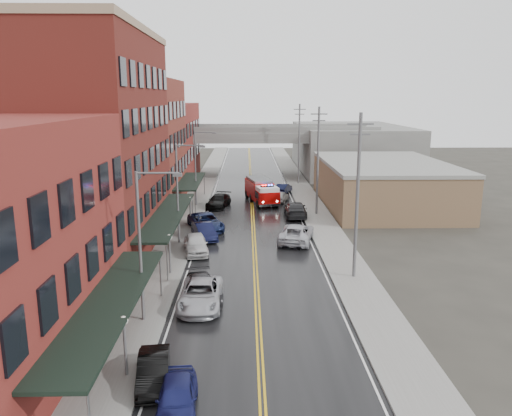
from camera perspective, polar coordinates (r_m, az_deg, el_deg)
name	(u,v)px	position (r m, az deg, el deg)	size (l,w,h in m)	color
ground	(262,400)	(23.50, 0.73, -21.12)	(220.00, 220.00, 0.00)	#2D2B26
road	(253,226)	(51.22, -0.33, -2.12)	(11.00, 160.00, 0.02)	black
sidewalk_left	(182,226)	(51.63, -8.46, -2.07)	(3.00, 160.00, 0.15)	slate
sidewalk_right	(324,225)	(51.82, 7.78, -1.99)	(3.00, 160.00, 0.15)	slate
curb_left	(198,226)	(51.45, -6.64, -2.07)	(0.30, 160.00, 0.15)	gray
curb_right	(308,226)	(51.59, 5.96, -2.01)	(0.30, 160.00, 0.15)	gray
brick_building_b	(97,146)	(44.56, -17.71, 6.82)	(9.00, 20.00, 18.00)	#571E17
brick_building_c	(141,144)	(61.60, -13.04, 7.14)	(9.00, 15.00, 15.00)	maroon
brick_building_far	(165,143)	(78.87, -10.40, 7.30)	(9.00, 20.00, 12.00)	maroon
tan_building	(383,185)	(62.71, 14.34, 2.55)	(14.00, 22.00, 5.00)	brown
right_far_block	(350,148)	(91.90, 10.70, 6.77)	(18.00, 30.00, 8.00)	slate
awning_0	(111,302)	(26.49, -16.23, -10.24)	(2.60, 16.00, 3.09)	black
awning_1	(169,214)	(44.24, -9.96, -0.72)	(2.60, 18.00, 3.09)	black
awning_2	(191,181)	(61.25, -7.50, 3.06)	(2.60, 13.00, 3.09)	black
globe_lamp_0	(124,332)	(24.74, -14.83, -13.57)	(0.44, 0.44, 3.12)	#59595B
globe_lamp_1	(169,245)	(37.56, -9.87, -4.18)	(0.44, 0.44, 3.12)	#59595B
globe_lamp_2	(190,205)	(51.01, -7.54, 0.36)	(0.44, 0.44, 3.12)	#59595B
street_lamp_0	(144,238)	(29.23, -12.71, -3.31)	(2.64, 0.22, 9.00)	#59595B
street_lamp_1	(180,188)	(44.63, -8.67, 2.33)	(2.64, 0.22, 9.00)	#59595B
street_lamp_2	(197,164)	(60.34, -6.72, 5.05)	(2.64, 0.22, 9.00)	#59595B
utility_pole_0	(357,194)	(36.05, 11.51, 1.58)	(1.80, 0.24, 12.00)	#59595B
utility_pole_1	(318,159)	(55.50, 7.08, 5.55)	(1.80, 0.24, 12.00)	#59595B
utility_pole_2	(299,143)	(75.25, 4.94, 7.44)	(1.80, 0.24, 12.00)	#59595B
overpass	(250,141)	(81.84, -0.64, 7.68)	(40.00, 10.00, 7.50)	slate
fire_truck	(262,190)	(62.28, 0.64, 2.02)	(4.56, 8.35, 2.92)	#A80907
parked_car_left_0	(177,397)	(22.63, -9.02, -20.60)	(1.70, 4.21, 1.44)	#15184F
parked_car_left_1	(154,371)	(24.71, -11.63, -17.75)	(1.42, 4.08, 1.34)	black
parked_car_left_2	(201,294)	(32.30, -6.34, -9.78)	(2.61, 5.66, 1.57)	#AEB0B6
parked_car_left_3	(202,289)	(33.34, -6.16, -9.16)	(2.03, 4.99, 1.45)	black
parked_car_left_4	(196,244)	(42.75, -6.90, -4.09)	(1.94, 4.82, 1.64)	silver
parked_car_left_5	(204,231)	(46.81, -5.93, -2.67)	(1.60, 4.60, 1.52)	black
parked_car_left_6	(206,222)	(50.02, -5.76, -1.59)	(2.71, 5.88, 1.63)	#121D45
parked_car_left_7	(219,201)	(60.10, -4.29, 0.80)	(2.15, 5.30, 1.54)	black
parked_car_right_0	(296,233)	(45.85, 4.62, -2.87)	(2.77, 6.01, 1.67)	#B5B6BD
parked_car_right_1	(295,209)	(55.36, 4.50, -0.16)	(2.34, 5.77, 1.67)	#252527
parked_car_right_2	(280,196)	(63.17, 2.79, 1.33)	(1.63, 4.05, 1.38)	#BBBBBB
parked_car_right_3	(283,189)	(68.64, 3.16, 2.24)	(1.46, 4.18, 1.38)	black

